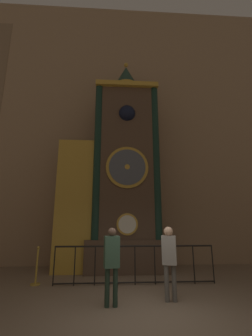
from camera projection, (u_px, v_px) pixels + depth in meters
ground_plane at (147, 317)px, 4.34m from camera, size 28.00×28.00×0.00m
cathedral_back_wall at (126, 121)px, 11.24m from camera, size 24.00×0.32×13.45m
clock_tower at (116, 176)px, 9.28m from camera, size 4.22×1.79×9.11m
railing_fence at (135, 263)px, 6.73m from camera, size 4.82×0.05×1.10m
visitor_near at (112, 258)px, 5.09m from camera, size 0.37×0.28×1.66m
visitor_far at (169, 255)px, 5.41m from camera, size 0.39×0.31×1.68m
stanchion_post at (36, 272)px, 6.65m from camera, size 0.28×0.28×1.08m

